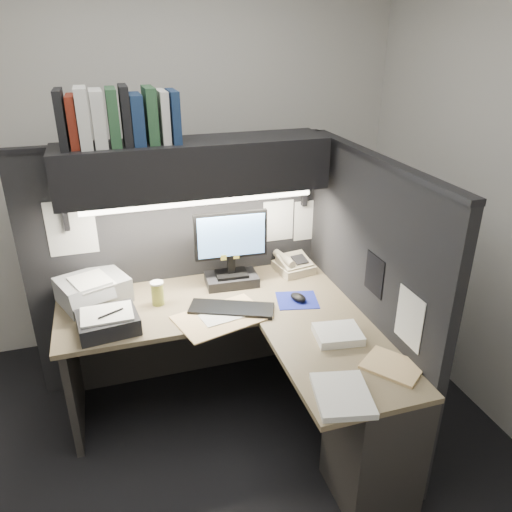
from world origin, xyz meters
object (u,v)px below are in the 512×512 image
at_px(telephone, 294,265).
at_px(printer, 93,290).
at_px(monitor, 231,256).
at_px(keyboard, 232,309).
at_px(overhead_shelf, 194,167).
at_px(notebook_stack, 108,322).
at_px(desk, 284,385).
at_px(coffee_cup, 158,294).

height_order(telephone, printer, printer).
xyz_separation_m(monitor, keyboard, (-0.09, -0.32, -0.18)).
height_order(overhead_shelf, telephone, overhead_shelf).
relative_size(overhead_shelf, notebook_stack, 4.94).
xyz_separation_m(telephone, notebook_stack, (-1.22, -0.38, 0.00)).
bearing_deg(desk, telephone, 65.90).
distance_m(monitor, telephone, 0.47).
xyz_separation_m(overhead_shelf, notebook_stack, (-0.58, -0.37, -0.72)).
bearing_deg(monitor, coffee_cup, -163.33).
bearing_deg(printer, notebook_stack, -100.77).
relative_size(desk, telephone, 7.37).
bearing_deg(coffee_cup, monitor, 13.59).
relative_size(desk, overhead_shelf, 1.10).
distance_m(keyboard, notebook_stack, 0.69).
distance_m(monitor, printer, 0.85).
bearing_deg(notebook_stack, coffee_cup, 34.38).
relative_size(keyboard, printer, 1.32).
xyz_separation_m(desk, coffee_cup, (-0.59, 0.59, 0.36)).
xyz_separation_m(overhead_shelf, coffee_cup, (-0.29, -0.17, -0.70)).
bearing_deg(printer, coffee_cup, -45.00).
bearing_deg(keyboard, coffee_cup, 176.43).
bearing_deg(overhead_shelf, printer, -179.18).
height_order(desk, monitor, monitor).
bearing_deg(keyboard, notebook_stack, -156.64).
bearing_deg(telephone, printer, 171.49).
relative_size(keyboard, coffee_cup, 3.57).
xyz_separation_m(coffee_cup, printer, (-0.36, 0.16, 0.01)).
relative_size(monitor, telephone, 2.12).
bearing_deg(telephone, notebook_stack, -172.26).
xyz_separation_m(overhead_shelf, monitor, (0.20, -0.05, -0.57)).
bearing_deg(notebook_stack, monitor, 22.25).
height_order(monitor, coffee_cup, monitor).
distance_m(desk, overhead_shelf, 1.33).
distance_m(desk, keyboard, 0.52).
xyz_separation_m(telephone, printer, (-1.29, -0.02, 0.03)).
distance_m(keyboard, coffee_cup, 0.45).
relative_size(monitor, printer, 1.32).
relative_size(keyboard, telephone, 2.11).
relative_size(desk, notebook_stack, 5.42).
bearing_deg(printer, overhead_shelf, -20.85).
bearing_deg(notebook_stack, desk, -23.68).
bearing_deg(desk, printer, 141.94).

